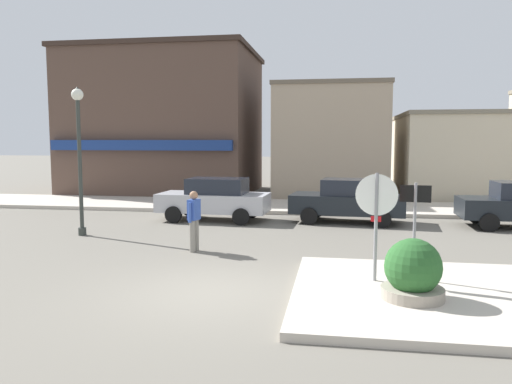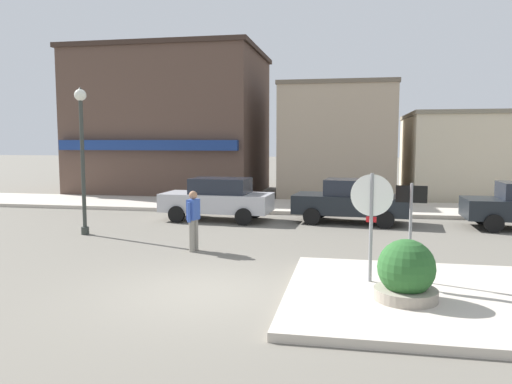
# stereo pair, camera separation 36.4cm
# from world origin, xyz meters

# --- Properties ---
(ground_plane) EXTENTS (160.00, 160.00, 0.00)m
(ground_plane) POSITION_xyz_m (0.00, 0.00, 0.00)
(ground_plane) COLOR #6B665B
(sidewalk_corner) EXTENTS (6.40, 4.80, 0.15)m
(sidewalk_corner) POSITION_xyz_m (4.72, 0.22, 0.07)
(sidewalk_corner) COLOR beige
(sidewalk_corner) RESTS_ON ground
(kerb_far) EXTENTS (80.00, 4.00, 0.15)m
(kerb_far) POSITION_xyz_m (0.00, 12.27, 0.07)
(kerb_far) COLOR beige
(kerb_far) RESTS_ON ground
(stop_sign) EXTENTS (0.82, 0.12, 2.30)m
(stop_sign) POSITION_xyz_m (3.08, 0.83, 1.52)
(stop_sign) COLOR gray
(stop_sign) RESTS_ON ground
(one_way_sign) EXTENTS (0.60, 0.09, 2.10)m
(one_way_sign) POSITION_xyz_m (3.85, 1.06, 1.33)
(one_way_sign) COLOR gray
(one_way_sign) RESTS_ON ground
(planter) EXTENTS (1.10, 1.10, 1.23)m
(planter) POSITION_xyz_m (3.65, -0.23, 0.56)
(planter) COLOR gray
(planter) RESTS_ON ground
(lamp_post) EXTENTS (0.36, 0.36, 4.54)m
(lamp_post) POSITION_xyz_m (-5.48, 5.04, 2.96)
(lamp_post) COLOR #333833
(lamp_post) RESTS_ON ground
(parked_car_nearest) EXTENTS (4.07, 2.02, 1.56)m
(parked_car_nearest) POSITION_xyz_m (-2.12, 8.53, 0.81)
(parked_car_nearest) COLOR #B7B7BC
(parked_car_nearest) RESTS_ON ground
(parked_car_second) EXTENTS (4.16, 2.20, 1.56)m
(parked_car_second) POSITION_xyz_m (2.72, 8.85, 0.81)
(parked_car_second) COLOR black
(parked_car_second) RESTS_ON ground
(pedestrian_crossing_near) EXTENTS (0.29, 0.56, 1.61)m
(pedestrian_crossing_near) POSITION_xyz_m (-1.41, 3.42, 0.87)
(pedestrian_crossing_near) COLOR gray
(pedestrian_crossing_near) RESTS_ON ground
(building_corner_shop) EXTENTS (10.05, 8.03, 7.84)m
(building_corner_shop) POSITION_xyz_m (-7.26, 18.04, 3.92)
(building_corner_shop) COLOR brown
(building_corner_shop) RESTS_ON ground
(building_storefront_left_near) EXTENTS (5.81, 6.28, 5.81)m
(building_storefront_left_near) POSITION_xyz_m (1.94, 18.01, 2.91)
(building_storefront_left_near) COLOR tan
(building_storefront_left_near) RESTS_ON ground
(building_storefront_left_mid) EXTENTS (5.33, 7.72, 4.32)m
(building_storefront_left_mid) POSITION_xyz_m (8.17, 18.43, 2.16)
(building_storefront_left_mid) COLOR beige
(building_storefront_left_mid) RESTS_ON ground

